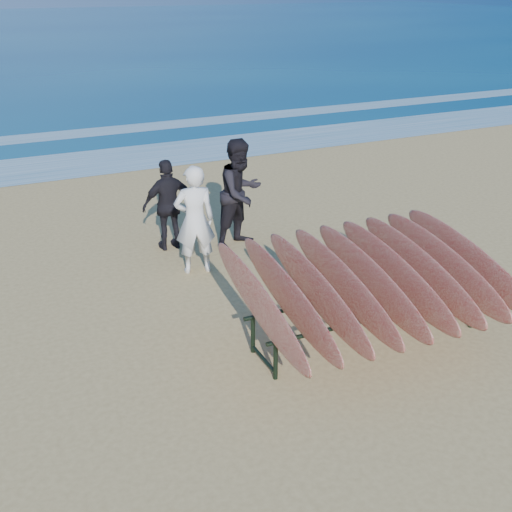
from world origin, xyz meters
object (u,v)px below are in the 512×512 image
Objects in this scene: person_white at (195,220)px; person_dark_b at (169,205)px; person_dark_a at (241,193)px; surfboard_rack at (370,280)px.

person_dark_b is (-0.06, 1.10, -0.09)m from person_white.
person_dark_a reaches higher than person_dark_b.
person_white is 1.34m from person_dark_a.
person_dark_b is at bearing 140.60° from person_dark_a.
person_white reaches higher than surfboard_rack.
person_dark_a is (1.12, 0.73, 0.07)m from person_white.
person_dark_a is (-0.13, 3.70, 0.09)m from surfboard_rack.
person_white is at bearing 92.62° from person_dark_b.
person_dark_b reaches higher than surfboard_rack.
person_dark_a reaches higher than person_white.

